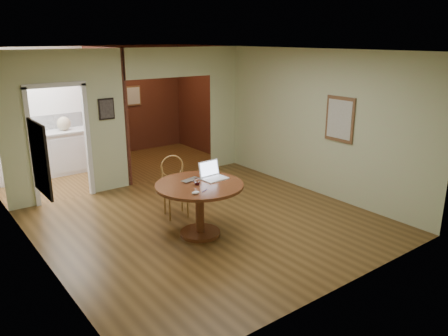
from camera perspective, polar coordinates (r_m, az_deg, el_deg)
floor at (r=7.14m, az=-1.86°, el=-7.17°), size 5.00×5.00×0.00m
room_shell at (r=9.20m, az=-15.70°, el=6.07°), size 5.20×7.50×5.00m
dining_table at (r=6.52m, az=-3.21°, el=-3.84°), size 1.31×1.31×0.82m
chair at (r=7.32m, az=-6.52°, el=-1.92°), size 0.52×0.52×1.02m
open_laptop at (r=6.67m, az=-1.55°, el=-0.79°), size 0.38×0.33×0.26m
closed_laptop at (r=6.56m, az=-4.11°, el=-1.65°), size 0.34×0.26×0.02m
mouse at (r=6.02m, az=-3.73°, el=-3.23°), size 0.12×0.08×0.05m
wine_glass at (r=6.39m, az=-3.53°, el=-1.76°), size 0.09×0.09×0.10m
pen at (r=6.15m, az=-2.55°, el=-2.98°), size 0.12×0.07×0.01m
kitchen_cabinet at (r=10.13m, az=-22.28°, el=1.66°), size 2.06×0.60×0.94m
grocery_bag at (r=10.12m, az=-20.19°, el=5.47°), size 0.34×0.31×0.30m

